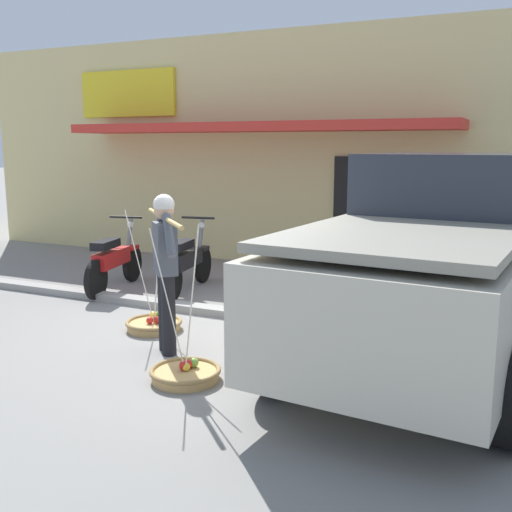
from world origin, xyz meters
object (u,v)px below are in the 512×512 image
Objects in this scene: motorcycle_nearest_shop at (114,261)px; motorcycle_second_in_row at (187,262)px; parked_truck at (436,261)px; wooden_crate at (365,286)px; fruit_basket_right_side at (154,324)px; fruit_basket_left_side at (185,373)px; fruit_vendor at (165,263)px.

motorcycle_nearest_shop is 0.99× the size of motorcycle_second_in_row.
parked_truck reaches higher than wooden_crate.
motorcycle_nearest_shop is 1.13m from motorcycle_second_in_row.
fruit_basket_right_side is 0.81× the size of motorcycle_nearest_shop.
wooden_crate is at bearing 120.22° from parked_truck.
fruit_basket_left_side is 0.80× the size of motorcycle_second_in_row.
wooden_crate is (1.29, 3.24, -0.82)m from fruit_vendor.
parked_truck is at bearing 38.63° from fruit_basket_left_side.
fruit_basket_left_side reaches higher than motorcycle_second_in_row.
parked_truck is at bearing -20.52° from motorcycle_second_in_row.
fruit_basket_left_side reaches higher than motorcycle_nearest_shop.
parked_truck reaches higher than fruit_basket_right_side.
fruit_vendor reaches higher than fruit_basket_right_side.
motorcycle_nearest_shop is 4.08× the size of wooden_crate.
fruit_basket_right_side reaches higher than wooden_crate.
motorcycle_second_in_row is at bearing 116.76° from fruit_vendor.
motorcycle_second_in_row is 2.66m from wooden_crate.
parked_truck is at bearing 7.20° from fruit_basket_right_side.
fruit_basket_right_side is at bearing -70.66° from motorcycle_second_in_row.
parked_truck is 11.01× the size of wooden_crate.
fruit_vendor is 1.23m from fruit_basket_left_side.
fruit_vendor is 1.17× the size of fruit_basket_right_side.
fruit_vendor is at bearing -111.69° from wooden_crate.
motorcycle_nearest_shop is (-2.29, 2.04, -0.52)m from fruit_vendor.
fruit_vendor is 0.94× the size of motorcycle_nearest_shop.
motorcycle_nearest_shop is at bearing -159.20° from motorcycle_second_in_row.
fruit_basket_right_side is 0.30× the size of parked_truck.
fruit_vendor reaches higher than wooden_crate.
parked_truck is at bearing 21.24° from fruit_vendor.
fruit_basket_left_side and fruit_basket_right_side have the same top height.
fruit_vendor is 0.94× the size of motorcycle_second_in_row.
fruit_vendor is 2.78m from parked_truck.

